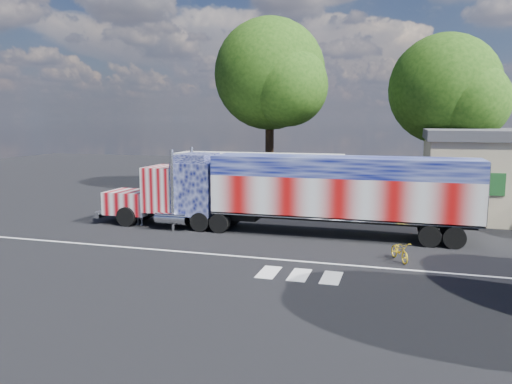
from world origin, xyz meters
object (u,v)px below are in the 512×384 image
(coach_bus, at_px, (258,177))
(bicycle, at_px, (400,251))
(tree_ne_a, at_px, (447,90))
(woman, at_px, (139,209))
(tree_n_mid, at_px, (271,75))
(semi_truck, at_px, (293,191))

(coach_bus, height_order, bicycle, coach_bus)
(coach_bus, relative_size, tree_ne_a, 1.00)
(woman, bearing_deg, tree_n_mid, 92.22)
(tree_n_mid, relative_size, tree_ne_a, 1.19)
(bicycle, xyz_separation_m, tree_ne_a, (2.73, 17.05, 7.44))
(coach_bus, distance_m, tree_n_mid, 10.37)
(coach_bus, xyz_separation_m, tree_ne_a, (12.48, 4.54, 6.07))
(semi_truck, relative_size, tree_n_mid, 1.43)
(semi_truck, xyz_separation_m, woman, (-8.53, -0.60, -1.29))
(semi_truck, height_order, bicycle, semi_truck)
(woman, relative_size, tree_ne_a, 0.15)
(semi_truck, xyz_separation_m, tree_n_mid, (-5.26, 15.63, 7.22))
(bicycle, distance_m, tree_ne_a, 18.80)
(semi_truck, height_order, tree_n_mid, tree_n_mid)
(woman, distance_m, tree_n_mid, 18.61)
(semi_truck, relative_size, coach_bus, 1.69)
(woman, bearing_deg, semi_truck, 17.65)
(bicycle, bearing_deg, tree_n_mid, 93.82)
(bicycle, bearing_deg, tree_ne_a, 56.14)
(coach_bus, distance_m, tree_ne_a, 14.60)
(bicycle, distance_m, tree_n_mid, 23.93)
(bicycle, height_order, tree_n_mid, tree_n_mid)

